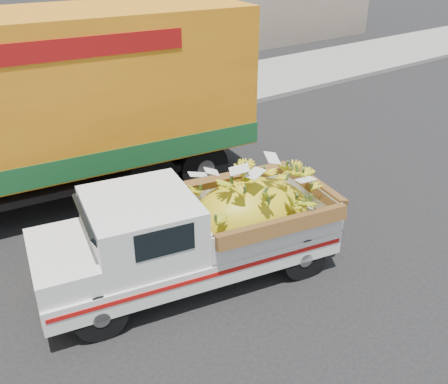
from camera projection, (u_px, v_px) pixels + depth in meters
ground at (125, 305)px, 7.63m from camera, size 100.00×100.00×0.00m
curb at (3, 160)px, 12.25m from camera, size 60.00×0.25×0.15m
pickup_truck at (210, 227)px, 7.96m from camera, size 4.95×2.64×1.65m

